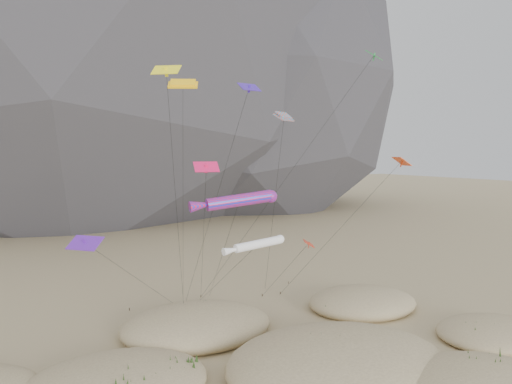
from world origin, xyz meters
The scene contains 8 objects.
dunes centered at (-1.60, 3.21, 0.68)m, with size 54.00×36.21×3.64m.
dune_grass centered at (-1.10, 3.42, 0.84)m, with size 43.25×28.20×1.53m.
kite_stakes centered at (2.26, 23.28, 0.15)m, with size 20.75×6.44×0.30m.
rainbow_tube_kite centered at (-0.86, 11.58, 12.64)m, with size 8.18×15.41×13.53m.
white_tube_kite centered at (-1.29, 7.54, 9.49)m, with size 5.78×14.87×10.07m.
orange_parafoil centered at (-4.22, 15.23, 22.52)m, with size 6.35×14.05×23.28m.
multi_parafoil centered at (4.04, 11.68, 19.77)m, with size 7.74×14.85×20.49m.
delta_kites centered at (1.74, 10.68, 17.14)m, with size 32.71×18.69×26.90m.
Camera 1 is at (-21.01, -26.31, 16.92)m, focal length 35.00 mm.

